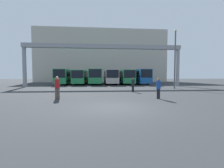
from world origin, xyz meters
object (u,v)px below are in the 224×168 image
object	(u,v)px
bus_slot_4	(125,76)
pedestrian_mid_left	(158,88)
bus_slot_5	(139,76)
pedestrian_far_center	(57,87)
bus_slot_0	(65,76)
bus_slot_2	(96,76)
bus_slot_1	(81,76)
lamp_post	(175,57)
bus_slot_3	(110,76)
pedestrian_near_right	(133,84)

from	to	relation	value
bus_slot_4	pedestrian_mid_left	xyz separation A→B (m)	(-1.25, -22.58, -0.92)
bus_slot_4	pedestrian_mid_left	distance (m)	22.64
bus_slot_5	pedestrian_far_center	xyz separation A→B (m)	(-12.45, -22.02, -0.92)
bus_slot_0	bus_slot_2	xyz separation A→B (m)	(6.62, 0.50, 0.03)
bus_slot_1	lamp_post	distance (m)	20.42
pedestrian_far_center	lamp_post	bearing A→B (deg)	-165.83
bus_slot_3	pedestrian_mid_left	xyz separation A→B (m)	(2.06, -23.06, -0.94)
bus_slot_1	bus_slot_4	world-z (taller)	bus_slot_4
pedestrian_far_center	pedestrian_near_right	xyz separation A→B (m)	(7.04, 4.52, -0.08)
bus_slot_1	pedestrian_near_right	size ratio (longest dim) A/B	7.36
pedestrian_far_center	pedestrian_mid_left	world-z (taller)	pedestrian_far_center
bus_slot_0	lamp_post	world-z (taller)	lamp_post
pedestrian_mid_left	bus_slot_5	bearing A→B (deg)	-18.66
bus_slot_1	pedestrian_near_right	world-z (taller)	bus_slot_1
bus_slot_1	bus_slot_2	world-z (taller)	bus_slot_2
bus_slot_1	bus_slot_4	size ratio (longest dim) A/B	1.08
bus_slot_4	lamp_post	xyz separation A→B (m)	(4.90, -13.29, 2.78)
bus_slot_4	bus_slot_1	bearing A→B (deg)	177.36
pedestrian_far_center	lamp_post	xyz separation A→B (m)	(14.03, 8.60, 3.63)
bus_slot_3	pedestrian_near_right	size ratio (longest dim) A/B	7.38
pedestrian_near_right	lamp_post	xyz separation A→B (m)	(6.99, 4.08, 3.70)
bus_slot_3	bus_slot_4	size ratio (longest dim) A/B	1.09
lamp_post	bus_slot_4	bearing A→B (deg)	110.23
pedestrian_near_right	pedestrian_mid_left	xyz separation A→B (m)	(0.84, -5.22, 0.01)
bus_slot_2	bus_slot_3	size ratio (longest dim) A/B	0.96
bus_slot_0	pedestrian_mid_left	xyz separation A→B (m)	(12.00, -22.31, -0.97)
bus_slot_0	lamp_post	distance (m)	22.50
bus_slot_0	bus_slot_4	bearing A→B (deg)	1.17
bus_slot_3	bus_slot_4	distance (m)	3.35
bus_slot_0	lamp_post	size ratio (longest dim) A/B	1.24
bus_slot_4	pedestrian_far_center	xyz separation A→B (m)	(-9.13, -21.89, -0.85)
lamp_post	bus_slot_5	bearing A→B (deg)	96.73
bus_slot_4	lamp_post	world-z (taller)	lamp_post
bus_slot_1	bus_slot_5	world-z (taller)	bus_slot_5
pedestrian_far_center	bus_slot_2	bearing A→B (deg)	-113.81
bus_slot_3	bus_slot_2	bearing A→B (deg)	-175.68
pedestrian_mid_left	pedestrian_near_right	bearing A→B (deg)	1.83
bus_slot_0	bus_slot_1	xyz separation A→B (m)	(3.31, 0.73, -0.10)
bus_slot_3	lamp_post	bearing A→B (deg)	-59.19
bus_slot_3	bus_slot_5	xyz separation A→B (m)	(6.62, -0.34, 0.05)
pedestrian_mid_left	lamp_post	world-z (taller)	lamp_post
bus_slot_3	pedestrian_mid_left	distance (m)	23.17
bus_slot_1	bus_slot_3	bearing A→B (deg)	0.17
bus_slot_4	bus_slot_0	bearing A→B (deg)	-178.83
bus_slot_2	pedestrian_mid_left	xyz separation A→B (m)	(5.37, -22.81, -1.00)
bus_slot_4	bus_slot_5	size ratio (longest dim) A/B	0.98
bus_slot_1	bus_slot_2	distance (m)	3.32
bus_slot_5	pedestrian_far_center	world-z (taller)	bus_slot_5
bus_slot_0	bus_slot_5	distance (m)	16.57
bus_slot_1	bus_slot_5	distance (m)	13.25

